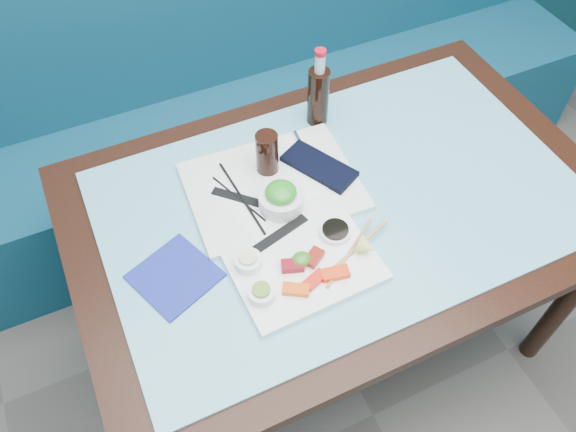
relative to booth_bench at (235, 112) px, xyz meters
name	(u,v)px	position (x,y,z in m)	size (l,w,h in m)	color
booth_bench	(235,112)	(0.00, 0.00, 0.00)	(3.00, 0.56, 1.17)	navy
dining_table	(340,220)	(0.00, -0.84, 0.29)	(1.40, 0.90, 0.75)	black
glass_top	(342,200)	(0.00, -0.84, 0.38)	(1.22, 0.76, 0.01)	#68B8D0
sashimi_plate	(305,267)	(-0.18, -0.99, 0.39)	(0.33, 0.24, 0.02)	white
salmon_left	(296,289)	(-0.23, -1.05, 0.41)	(0.06, 0.03, 0.01)	#FF4E0A
salmon_mid	(315,280)	(-0.18, -1.04, 0.41)	(0.06, 0.03, 0.01)	red
salmon_right	(335,273)	(-0.13, -1.05, 0.41)	(0.06, 0.03, 0.02)	#FF350A
tuna_left	(293,266)	(-0.21, -0.99, 0.41)	(0.05, 0.03, 0.02)	maroon
tuna_right	(314,257)	(-0.16, -0.99, 0.41)	(0.05, 0.03, 0.02)	maroon
seaweed_garnish	(301,259)	(-0.19, -0.98, 0.41)	(0.05, 0.04, 0.03)	#377B1C
ramekin_wasabi	(262,293)	(-0.31, -1.03, 0.41)	(0.06, 0.06, 0.03)	white
wasabi_fill	(261,290)	(-0.31, -1.03, 0.43)	(0.04, 0.04, 0.01)	olive
ramekin_ginger	(248,262)	(-0.30, -0.94, 0.41)	(0.06, 0.06, 0.03)	white
ginger_fill	(248,257)	(-0.30, -0.94, 0.43)	(0.04, 0.04, 0.01)	beige
soy_dish	(335,232)	(-0.08, -0.94, 0.41)	(0.08, 0.08, 0.02)	white
soy_fill	(335,229)	(-0.08, -0.94, 0.42)	(0.06, 0.06, 0.01)	black
lemon_wedge	(367,247)	(-0.04, -1.02, 0.42)	(0.05, 0.05, 0.04)	#FBEE77
chopstick_sleeve	(281,233)	(-0.20, -0.89, 0.40)	(0.16, 0.02, 0.00)	black
wooden_chopstick_a	(350,252)	(-0.07, -1.01, 0.40)	(0.01, 0.01, 0.22)	tan
wooden_chopstick_b	(353,251)	(-0.06, -1.01, 0.40)	(0.01, 0.01, 0.24)	tan
serving_tray	(273,186)	(-0.15, -0.73, 0.39)	(0.44, 0.33, 0.02)	white
paper_placemat	(273,184)	(-0.15, -0.73, 0.40)	(0.29, 0.20, 0.00)	white
seaweed_bowl	(281,200)	(-0.16, -0.81, 0.42)	(0.11, 0.11, 0.05)	white
seaweed_salad	(281,192)	(-0.16, -0.81, 0.45)	(0.08, 0.08, 0.04)	#259121
cola_glass	(267,153)	(-0.14, -0.68, 0.46)	(0.06, 0.06, 0.12)	black
navy_pouch	(319,166)	(-0.01, -0.73, 0.41)	(0.09, 0.20, 0.02)	black
fork	(300,142)	(-0.02, -0.63, 0.40)	(0.01, 0.01, 0.09)	white
black_chopstick_a	(239,199)	(-0.25, -0.74, 0.40)	(0.01, 0.01, 0.20)	black
black_chopstick_b	(242,197)	(-0.24, -0.74, 0.40)	(0.01, 0.01, 0.26)	black
tray_sleeve	(240,198)	(-0.24, -0.74, 0.40)	(0.03, 0.15, 0.00)	black
cola_bottle_body	(318,97)	(0.07, -0.55, 0.47)	(0.06, 0.06, 0.17)	black
cola_bottle_neck	(320,63)	(0.07, -0.55, 0.58)	(0.03, 0.03, 0.05)	silver
cola_bottle_cap	(321,52)	(0.07, -0.55, 0.62)	(0.03, 0.03, 0.01)	red
blue_napkin	(175,276)	(-0.47, -0.88, 0.39)	(0.17, 0.17, 0.01)	navy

